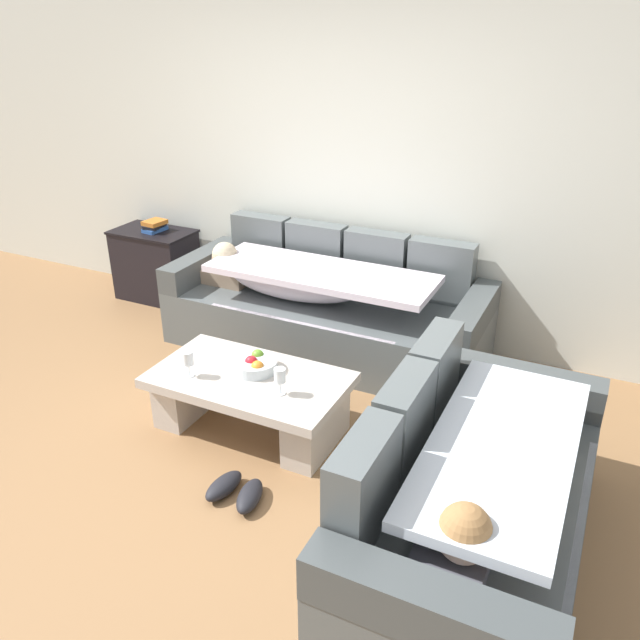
{
  "coord_description": "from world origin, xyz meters",
  "views": [
    {
      "loc": [
        2.05,
        -2.38,
        2.35
      ],
      "look_at": [
        0.39,
        1.02,
        0.55
      ],
      "focal_mm": 35.63,
      "sensor_mm": 36.0,
      "label": 1
    }
  ],
  "objects_px": {
    "side_cabinet": "(156,265)",
    "couch_near_window": "(473,501)",
    "wine_glass_near_right": "(280,376)",
    "wine_glass_near_left": "(188,359)",
    "book_stack_on_cabinet": "(155,226)",
    "fruit_bowl": "(255,364)",
    "pair_of_shoes": "(237,491)",
    "couch_along_wall": "(322,308)",
    "coffee_table": "(250,395)"
  },
  "relations": [
    {
      "from": "wine_glass_near_left",
      "to": "pair_of_shoes",
      "type": "relative_size",
      "value": 0.5
    },
    {
      "from": "side_cabinet",
      "to": "coffee_table",
      "type": "bearing_deg",
      "value": -37.08
    },
    {
      "from": "book_stack_on_cabinet",
      "to": "fruit_bowl",
      "type": "bearing_deg",
      "value": -36.11
    },
    {
      "from": "couch_along_wall",
      "to": "pair_of_shoes",
      "type": "distance_m",
      "value": 1.84
    },
    {
      "from": "coffee_table",
      "to": "couch_along_wall",
      "type": "bearing_deg",
      "value": 93.98
    },
    {
      "from": "wine_glass_near_right",
      "to": "couch_along_wall",
      "type": "bearing_deg",
      "value": 105.52
    },
    {
      "from": "couch_near_window",
      "to": "wine_glass_near_left",
      "type": "distance_m",
      "value": 1.85
    },
    {
      "from": "wine_glass_near_right",
      "to": "book_stack_on_cabinet",
      "type": "height_order",
      "value": "book_stack_on_cabinet"
    },
    {
      "from": "side_cabinet",
      "to": "couch_near_window",
      "type": "bearing_deg",
      "value": -29.0
    },
    {
      "from": "couch_near_window",
      "to": "coffee_table",
      "type": "height_order",
      "value": "couch_near_window"
    },
    {
      "from": "fruit_bowl",
      "to": "couch_along_wall",
      "type": "bearing_deg",
      "value": 94.22
    },
    {
      "from": "fruit_bowl",
      "to": "book_stack_on_cabinet",
      "type": "xyz_separation_m",
      "value": [
        -1.84,
        1.34,
        0.27
      ]
    },
    {
      "from": "couch_along_wall",
      "to": "side_cabinet",
      "type": "height_order",
      "value": "couch_along_wall"
    },
    {
      "from": "couch_along_wall",
      "to": "wine_glass_near_right",
      "type": "distance_m",
      "value": 1.34
    },
    {
      "from": "fruit_bowl",
      "to": "side_cabinet",
      "type": "distance_m",
      "value": 2.3
    },
    {
      "from": "couch_along_wall",
      "to": "side_cabinet",
      "type": "bearing_deg",
      "value": 172.82
    },
    {
      "from": "couch_along_wall",
      "to": "book_stack_on_cabinet",
      "type": "bearing_deg",
      "value": 172.46
    },
    {
      "from": "couch_near_window",
      "to": "wine_glass_near_right",
      "type": "height_order",
      "value": "couch_near_window"
    },
    {
      "from": "wine_glass_near_left",
      "to": "side_cabinet",
      "type": "relative_size",
      "value": 0.23
    },
    {
      "from": "coffee_table",
      "to": "side_cabinet",
      "type": "distance_m",
      "value": 2.34
    },
    {
      "from": "fruit_bowl",
      "to": "wine_glass_near_left",
      "type": "relative_size",
      "value": 1.69
    },
    {
      "from": "wine_glass_near_left",
      "to": "book_stack_on_cabinet",
      "type": "xyz_separation_m",
      "value": [
        -1.52,
        1.58,
        0.19
      ]
    },
    {
      "from": "couch_along_wall",
      "to": "side_cabinet",
      "type": "distance_m",
      "value": 1.8
    },
    {
      "from": "side_cabinet",
      "to": "couch_along_wall",
      "type": "bearing_deg",
      "value": -7.18
    },
    {
      "from": "fruit_bowl",
      "to": "pair_of_shoes",
      "type": "distance_m",
      "value": 0.82
    },
    {
      "from": "couch_near_window",
      "to": "wine_glass_near_right",
      "type": "bearing_deg",
      "value": 73.67
    },
    {
      "from": "couch_near_window",
      "to": "side_cabinet",
      "type": "height_order",
      "value": "couch_near_window"
    },
    {
      "from": "fruit_bowl",
      "to": "wine_glass_near_left",
      "type": "height_order",
      "value": "wine_glass_near_left"
    },
    {
      "from": "couch_along_wall",
      "to": "book_stack_on_cabinet",
      "type": "relative_size",
      "value": 11.08
    },
    {
      "from": "book_stack_on_cabinet",
      "to": "pair_of_shoes",
      "type": "height_order",
      "value": "book_stack_on_cabinet"
    },
    {
      "from": "pair_of_shoes",
      "to": "wine_glass_near_right",
      "type": "bearing_deg",
      "value": 89.89
    },
    {
      "from": "wine_glass_near_left",
      "to": "couch_along_wall",
      "type": "bearing_deg",
      "value": 79.79
    },
    {
      "from": "wine_glass_near_right",
      "to": "pair_of_shoes",
      "type": "relative_size",
      "value": 0.5
    },
    {
      "from": "couch_near_window",
      "to": "wine_glass_near_left",
      "type": "height_order",
      "value": "couch_near_window"
    },
    {
      "from": "side_cabinet",
      "to": "fruit_bowl",
      "type": "bearing_deg",
      "value": -35.54
    },
    {
      "from": "couch_along_wall",
      "to": "couch_near_window",
      "type": "height_order",
      "value": "same"
    },
    {
      "from": "coffee_table",
      "to": "book_stack_on_cabinet",
      "type": "height_order",
      "value": "book_stack_on_cabinet"
    },
    {
      "from": "couch_along_wall",
      "to": "wine_glass_near_right",
      "type": "relative_size",
      "value": 14.63
    },
    {
      "from": "couch_along_wall",
      "to": "book_stack_on_cabinet",
      "type": "height_order",
      "value": "couch_along_wall"
    },
    {
      "from": "fruit_bowl",
      "to": "book_stack_on_cabinet",
      "type": "relative_size",
      "value": 1.28
    },
    {
      "from": "book_stack_on_cabinet",
      "to": "side_cabinet",
      "type": "bearing_deg",
      "value": -165.47
    },
    {
      "from": "fruit_bowl",
      "to": "pair_of_shoes",
      "type": "relative_size",
      "value": 0.84
    },
    {
      "from": "coffee_table",
      "to": "side_cabinet",
      "type": "height_order",
      "value": "side_cabinet"
    },
    {
      "from": "side_cabinet",
      "to": "wine_glass_near_left",
      "type": "bearing_deg",
      "value": -45.5
    },
    {
      "from": "couch_near_window",
      "to": "pair_of_shoes",
      "type": "relative_size",
      "value": 5.48
    },
    {
      "from": "wine_glass_near_right",
      "to": "side_cabinet",
      "type": "height_order",
      "value": "side_cabinet"
    },
    {
      "from": "wine_glass_near_left",
      "to": "book_stack_on_cabinet",
      "type": "bearing_deg",
      "value": 133.83
    },
    {
      "from": "side_cabinet",
      "to": "pair_of_shoes",
      "type": "relative_size",
      "value": 2.15
    },
    {
      "from": "couch_along_wall",
      "to": "pair_of_shoes",
      "type": "bearing_deg",
      "value": -78.74
    },
    {
      "from": "wine_glass_near_right",
      "to": "fruit_bowl",
      "type": "bearing_deg",
      "value": 148.02
    }
  ]
}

